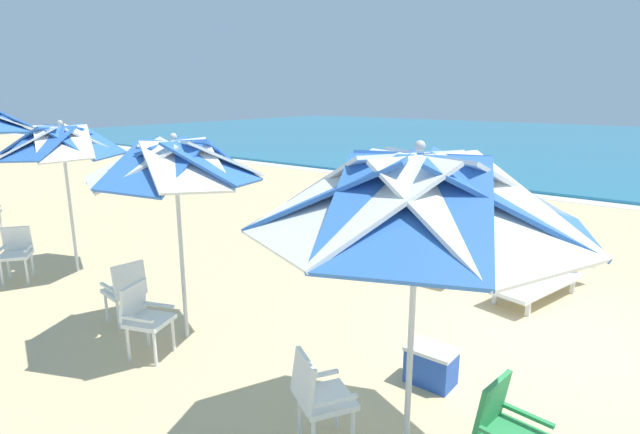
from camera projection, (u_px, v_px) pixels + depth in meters
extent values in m
plane|color=#D3B784|center=(557.00, 340.00, 6.18)|extent=(80.00, 80.00, 0.00)
cylinder|color=silver|center=(411.00, 345.00, 3.94)|extent=(0.05, 0.05, 2.07)
cube|color=blue|center=(508.00, 196.00, 3.49)|extent=(1.42, 1.35, 0.56)
cube|color=white|center=(479.00, 184.00, 3.94)|extent=(1.34, 1.42, 0.56)
cube|color=blue|center=(425.00, 178.00, 4.22)|extent=(1.35, 1.42, 0.56)
cube|color=white|center=(369.00, 179.00, 4.17)|extent=(1.42, 1.34, 0.56)
cube|color=blue|center=(336.00, 187.00, 3.81)|extent=(1.42, 1.35, 0.56)
cube|color=white|center=(346.00, 200.00, 3.36)|extent=(1.34, 1.42, 0.56)
cube|color=blue|center=(409.00, 210.00, 3.07)|extent=(1.35, 1.42, 0.56)
cube|color=white|center=(482.00, 208.00, 3.13)|extent=(1.42, 1.34, 0.56)
sphere|color=silver|center=(420.00, 146.00, 3.57)|extent=(0.08, 0.08, 0.08)
cube|color=white|center=(326.00, 399.00, 4.26)|extent=(0.60, 0.60, 0.05)
cube|color=white|center=(303.00, 380.00, 4.13)|extent=(0.41, 0.29, 0.40)
cube|color=white|center=(317.00, 375.00, 4.41)|extent=(0.24, 0.36, 0.03)
cube|color=white|center=(335.00, 401.00, 4.05)|extent=(0.24, 0.36, 0.03)
cylinder|color=white|center=(336.00, 407.00, 4.53)|extent=(0.04, 0.04, 0.41)
cylinder|color=white|center=(353.00, 431.00, 4.21)|extent=(0.04, 0.04, 0.41)
cylinder|color=white|center=(300.00, 416.00, 4.41)|extent=(0.04, 0.04, 0.41)
cube|color=#2D8C4C|center=(493.00, 402.00, 3.84)|extent=(0.14, 0.43, 0.40)
cube|color=#2D8C4C|center=(528.00, 415.00, 3.86)|extent=(0.40, 0.08, 0.03)
cylinder|color=silver|center=(182.00, 258.00, 6.04)|extent=(0.05, 0.05, 2.06)
cube|color=blue|center=(214.00, 162.00, 5.63)|extent=(1.15, 1.06, 0.51)
cube|color=white|center=(216.00, 158.00, 5.99)|extent=(1.07, 1.10, 0.51)
cube|color=blue|center=(196.00, 156.00, 6.22)|extent=(1.06, 1.15, 0.51)
cube|color=white|center=(165.00, 156.00, 6.18)|extent=(1.10, 1.07, 0.51)
cube|color=blue|center=(138.00, 159.00, 5.89)|extent=(1.15, 1.06, 0.51)
cube|color=white|center=(130.00, 164.00, 5.53)|extent=(1.07, 1.10, 0.51)
cube|color=blue|center=(150.00, 167.00, 5.31)|extent=(1.06, 1.15, 0.51)
cube|color=white|center=(186.00, 166.00, 5.35)|extent=(1.10, 1.07, 0.51)
sphere|color=silver|center=(173.00, 136.00, 5.70)|extent=(0.08, 0.08, 0.08)
cube|color=white|center=(124.00, 291.00, 6.57)|extent=(0.48, 0.48, 0.05)
cube|color=white|center=(129.00, 279.00, 6.38)|extent=(0.14, 0.43, 0.40)
cube|color=white|center=(108.00, 287.00, 6.40)|extent=(0.40, 0.08, 0.03)
cube|color=white|center=(138.00, 279.00, 6.68)|extent=(0.40, 0.08, 0.03)
cylinder|color=white|center=(107.00, 308.00, 6.62)|extent=(0.04, 0.04, 0.41)
cylinder|color=white|center=(132.00, 300.00, 6.87)|extent=(0.04, 0.04, 0.41)
cylinder|color=white|center=(118.00, 316.00, 6.38)|extent=(0.04, 0.04, 0.41)
cylinder|color=white|center=(144.00, 308.00, 6.63)|extent=(0.04, 0.04, 0.41)
cube|color=white|center=(150.00, 321.00, 5.71)|extent=(0.57, 0.57, 0.05)
cube|color=white|center=(133.00, 300.00, 5.72)|extent=(0.24, 0.42, 0.40)
cube|color=white|center=(159.00, 305.00, 5.87)|extent=(0.38, 0.18, 0.03)
cube|color=white|center=(137.00, 319.00, 5.50)|extent=(0.38, 0.18, 0.03)
cylinder|color=white|center=(173.00, 335.00, 5.88)|extent=(0.04, 0.04, 0.41)
cylinder|color=white|center=(155.00, 349.00, 5.56)|extent=(0.04, 0.04, 0.41)
cylinder|color=white|center=(148.00, 331.00, 5.98)|extent=(0.04, 0.04, 0.41)
cylinder|color=white|center=(128.00, 344.00, 5.66)|extent=(0.04, 0.04, 0.41)
cylinder|color=silver|center=(71.00, 212.00, 8.34)|extent=(0.05, 0.05, 2.06)
cube|color=blue|center=(87.00, 142.00, 7.93)|extent=(1.07, 1.05, 0.51)
cube|color=white|center=(95.00, 140.00, 8.29)|extent=(1.03, 1.11, 0.51)
cube|color=blue|center=(83.00, 138.00, 8.51)|extent=(1.05, 1.07, 0.51)
cube|color=white|center=(61.00, 139.00, 8.46)|extent=(1.11, 1.03, 0.51)
cube|color=blue|center=(38.00, 140.00, 8.19)|extent=(1.07, 1.05, 0.51)
cube|color=white|center=(28.00, 142.00, 7.83)|extent=(1.03, 1.11, 0.51)
cube|color=blue|center=(38.00, 144.00, 7.61)|extent=(1.05, 1.07, 0.51)
cube|color=white|center=(64.00, 144.00, 7.65)|extent=(1.11, 1.03, 0.51)
sphere|color=silver|center=(60.00, 123.00, 7.99)|extent=(0.08, 0.08, 0.08)
cube|color=white|center=(15.00, 255.00, 8.01)|extent=(0.61, 0.61, 0.05)
cube|color=white|center=(17.00, 238.00, 8.14)|extent=(0.32, 0.40, 0.40)
cube|color=white|center=(28.00, 248.00, 8.04)|extent=(0.35, 0.26, 0.03)
cube|color=white|center=(0.00, 250.00, 7.93)|extent=(0.35, 0.26, 0.03)
cylinder|color=white|center=(27.00, 272.00, 7.95)|extent=(0.04, 0.04, 0.41)
cylinder|color=white|center=(2.00, 274.00, 7.85)|extent=(0.04, 0.04, 0.41)
cylinder|color=white|center=(32.00, 265.00, 8.28)|extent=(0.04, 0.04, 0.41)
cylinder|color=white|center=(8.00, 267.00, 8.18)|extent=(0.04, 0.04, 0.41)
cylinder|color=white|center=(1.00, 221.00, 11.07)|extent=(0.04, 0.04, 0.41)
cube|color=white|center=(536.00, 282.00, 7.39)|extent=(1.01, 1.80, 0.06)
cube|color=white|center=(571.00, 256.00, 7.98)|extent=(0.70, 0.60, 0.36)
cube|color=white|center=(528.00, 308.00, 6.84)|extent=(0.06, 0.06, 0.22)
cube|color=white|center=(495.00, 297.00, 7.23)|extent=(0.06, 0.06, 0.22)
cube|color=white|center=(573.00, 286.00, 7.61)|extent=(0.06, 0.06, 0.22)
cube|color=white|center=(540.00, 277.00, 8.00)|extent=(0.06, 0.06, 0.22)
cube|color=white|center=(451.00, 258.00, 8.48)|extent=(0.70, 1.72, 0.06)
cube|color=white|center=(473.00, 234.00, 9.26)|extent=(0.63, 0.50, 0.36)
cube|color=white|center=(450.00, 280.00, 7.87)|extent=(0.06, 0.06, 0.22)
cube|color=white|center=(420.00, 273.00, 8.16)|extent=(0.06, 0.06, 0.22)
cube|color=white|center=(478.00, 259.00, 8.87)|extent=(0.06, 0.06, 0.22)
cube|color=white|center=(450.00, 254.00, 9.16)|extent=(0.06, 0.06, 0.22)
cube|color=blue|center=(431.00, 367.00, 5.24)|extent=(0.48, 0.32, 0.36)
cube|color=white|center=(432.00, 350.00, 5.19)|extent=(0.50, 0.34, 0.04)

